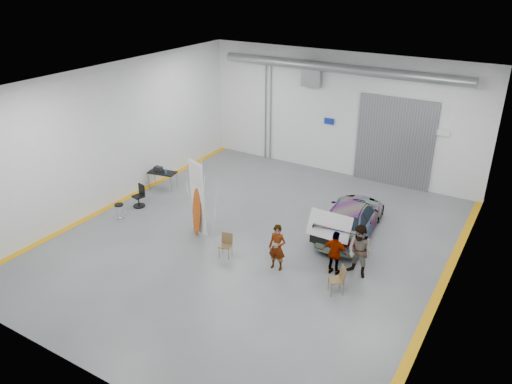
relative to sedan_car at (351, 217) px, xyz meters
The scene contains 13 objects.
ground 3.88m from the sedan_car, 140.11° to the right, with size 16.00×16.00×0.00m, color slate.
room_shell 4.34m from the sedan_car, behind, with size 14.02×16.18×6.01m.
sedan_car is the anchor object (origin of this frame).
person_a 3.89m from the sedan_car, 108.43° to the right, with size 0.61×0.40×1.68m, color brown.
person_b 2.97m from the sedan_car, 63.26° to the right, with size 0.92×0.71×1.89m, color #557F9C.
person_c 3.03m from the sedan_car, 78.65° to the right, with size 0.94×0.39×1.62m, color #A35236.
surfboard_display 5.90m from the sedan_car, 147.09° to the right, with size 0.87×0.46×3.21m.
folding_chair_near 5.10m from the sedan_car, 128.75° to the right, with size 0.50×0.52×0.87m.
folding_chair_far 4.09m from the sedan_car, 74.84° to the right, with size 0.62×0.72×0.95m.
shop_stool 9.32m from the sedan_car, 155.00° to the right, with size 0.38×0.38×0.75m.
work_table 9.16m from the sedan_car, behind, with size 1.40×0.89×1.06m.
office_chair 9.06m from the sedan_car, 163.98° to the right, with size 0.52×0.54×0.98m.
trunk_lid 2.20m from the sedan_car, 90.00° to the right, with size 1.58×0.96×0.04m, color silver.
Camera 1 is at (8.65, -14.13, 9.67)m, focal length 35.00 mm.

